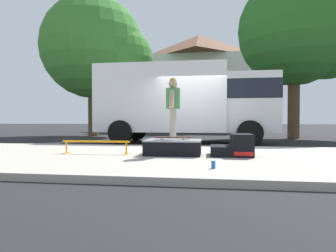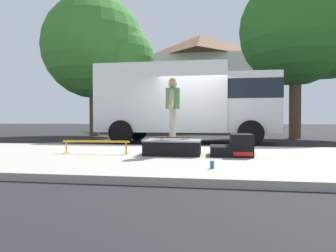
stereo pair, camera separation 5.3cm
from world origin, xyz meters
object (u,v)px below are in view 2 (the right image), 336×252
object	(u,v)px
box_truck	(187,100)
street_tree_main	(100,50)
skateboard	(173,137)
grind_rail	(96,144)
skate_box	(173,147)
skater_kid	(173,102)
soda_can	(212,165)
kicker_ramp	(235,147)
street_tree_neighbour	(303,33)

from	to	relation	value
box_truck	street_tree_main	distance (m)	7.55
skateboard	street_tree_main	distance (m)	11.68
skateboard	box_truck	world-z (taller)	box_truck
grind_rail	skateboard	distance (m)	1.79
skate_box	box_truck	xyz separation A→B (m)	(-0.12, 5.10, 1.40)
grind_rail	skateboard	world-z (taller)	skateboard
grind_rail	street_tree_main	world-z (taller)	street_tree_main
skater_kid	soda_can	size ratio (longest dim) A/B	10.49
kicker_ramp	skate_box	bearing A→B (deg)	179.98
grind_rail	soda_can	world-z (taller)	grind_rail
skateboard	street_tree_main	xyz separation A→B (m)	(-5.48, 9.33, 4.41)
skate_box	box_truck	size ratio (longest dim) A/B	0.18
box_truck	soda_can	bearing A→B (deg)	-81.86
skate_box	soda_can	size ratio (longest dim) A/B	9.89
soda_can	street_tree_main	distance (m)	13.63
skate_box	street_tree_main	xyz separation A→B (m)	(-5.49, 9.32, 4.62)
street_tree_main	skate_box	bearing A→B (deg)	-59.49
soda_can	street_tree_neighbour	size ratio (longest dim) A/B	0.02
skate_box	skater_kid	size ratio (longest dim) A/B	0.94
kicker_ramp	skateboard	distance (m)	1.37
skater_kid	soda_can	xyz separation A→B (m)	(0.87, -1.76, -1.12)
box_truck	street_tree_neighbour	xyz separation A→B (m)	(5.38, 3.49, 3.50)
box_truck	grind_rail	bearing A→B (deg)	-107.84
street_tree_neighbour	skateboard	bearing A→B (deg)	-121.52
skater_kid	skateboard	bearing A→B (deg)	97.13
box_truck	street_tree_neighbour	bearing A→B (deg)	32.96
kicker_ramp	box_truck	bearing A→B (deg)	106.11
grind_rail	street_tree_neighbour	bearing A→B (deg)	50.91
skateboard	street_tree_neighbour	size ratio (longest dim) A/B	0.10
kicker_ramp	grind_rail	world-z (taller)	kicker_ramp
street_tree_main	street_tree_neighbour	size ratio (longest dim) A/B	0.99
kicker_ramp	skateboard	size ratio (longest dim) A/B	1.10
kicker_ramp	street_tree_neighbour	bearing A→B (deg)	65.51
skateboard	skater_kid	size ratio (longest dim) A/B	0.61
grind_rail	skater_kid	world-z (taller)	skater_kid
skate_box	grind_rail	xyz separation A→B (m)	(-1.79, -0.09, 0.05)
kicker_ramp	street_tree_neighbour	xyz separation A→B (m)	(3.91, 8.59, 4.88)
kicker_ramp	box_truck	distance (m)	5.48
skateboard	street_tree_main	world-z (taller)	street_tree_main
box_truck	street_tree_main	xyz separation A→B (m)	(-5.37, 4.22, 3.22)
kicker_ramp	street_tree_main	size ratio (longest dim) A/B	0.11
skate_box	skateboard	size ratio (longest dim) A/B	1.55
box_truck	street_tree_main	world-z (taller)	street_tree_main
skater_kid	soda_can	distance (m)	2.26
skate_box	skater_kid	bearing A→B (deg)	-123.04
kicker_ramp	skateboard	bearing A→B (deg)	-179.60
kicker_ramp	soda_can	world-z (taller)	kicker_ramp
grind_rail	skateboard	xyz separation A→B (m)	(1.78, 0.08, 0.16)
kicker_ramp	street_tree_main	world-z (taller)	street_tree_main
skateboard	skate_box	bearing A→B (deg)	56.96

